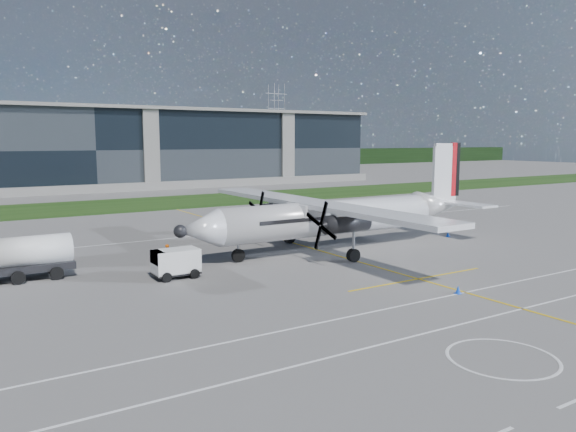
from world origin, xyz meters
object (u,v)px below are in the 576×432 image
object	(u,v)px
pylon_east	(276,125)
turboprop_aircraft	(340,197)
safety_cone_nose_port	(194,270)
safety_cone_portwing	(458,290)
baggage_tug	(176,263)
ground_crew_person	(168,253)
safety_cone_tail	(448,234)
fuel_tanker_truck	(4,260)
safety_cone_nose_stbd	(196,260)
safety_cone_fwd	(171,269)
safety_cone_stbdwing	(233,226)

from	to	relation	value
pylon_east	turboprop_aircraft	bearing A→B (deg)	-118.98
safety_cone_nose_port	safety_cone_portwing	size ratio (longest dim) A/B	1.00
baggage_tug	safety_cone_portwing	size ratio (longest dim) A/B	6.53
turboprop_aircraft	ground_crew_person	size ratio (longest dim) A/B	16.19
pylon_east	safety_cone_tail	distance (m)	161.02
fuel_tanker_truck	safety_cone_tail	size ratio (longest dim) A/B	15.73
safety_cone_nose_stbd	safety_cone_fwd	xyz separation A→B (m)	(-2.68, -1.92, 0.00)
fuel_tanker_truck	safety_cone_nose_stbd	bearing A→B (deg)	-6.26
baggage_tug	ground_crew_person	world-z (taller)	baggage_tug
turboprop_aircraft	safety_cone_portwing	world-z (taller)	turboprop_aircraft
ground_crew_person	safety_cone_fwd	size ratio (longest dim) A/B	3.74
turboprop_aircraft	safety_cone_nose_port	xyz separation A→B (m)	(-14.06, -1.64, -4.29)
ground_crew_person	safety_cone_stbdwing	bearing A→B (deg)	-31.12
turboprop_aircraft	safety_cone_fwd	world-z (taller)	turboprop_aircraft
safety_cone_portwing	turboprop_aircraft	bearing A→B (deg)	81.03
safety_cone_tail	safety_cone_portwing	world-z (taller)	same
turboprop_aircraft	baggage_tug	distance (m)	16.09
safety_cone_stbdwing	safety_cone_portwing	xyz separation A→B (m)	(0.12, -30.62, 0.00)
safety_cone_fwd	safety_cone_portwing	bearing A→B (deg)	-48.14
safety_cone_nose_port	safety_cone_portwing	xyz separation A→B (m)	(11.67, -13.50, 0.00)
baggage_tug	safety_cone_portwing	distance (m)	18.53
baggage_tug	pylon_east	bearing A→B (deg)	56.90
ground_crew_person	safety_cone_tail	bearing A→B (deg)	-84.40
baggage_tug	fuel_tanker_truck	bearing A→B (deg)	154.47
turboprop_aircraft	safety_cone_nose_port	distance (m)	14.79
fuel_tanker_truck	turboprop_aircraft	bearing A→B (deg)	-6.01
safety_cone_stbdwing	safety_cone_portwing	distance (m)	30.62
fuel_tanker_truck	baggage_tug	distance (m)	11.17
baggage_tug	safety_cone_fwd	distance (m)	1.65
baggage_tug	safety_cone_nose_stbd	distance (m)	4.48
fuel_tanker_truck	safety_cone_fwd	world-z (taller)	fuel_tanker_truck
ground_crew_person	safety_cone_stbdwing	distance (m)	18.46
pylon_east	fuel_tanker_truck	xyz separation A→B (m)	(-105.82, -142.11, -13.53)
safety_cone_nose_port	fuel_tanker_truck	bearing A→B (deg)	159.41
baggage_tug	safety_cone_tail	world-z (taller)	baggage_tug
safety_cone_nose_stbd	safety_cone_stbdwing	distance (m)	17.48
pylon_east	safety_cone_fwd	xyz separation A→B (m)	(-95.60, -145.45, -14.75)
safety_cone_tail	safety_cone_portwing	size ratio (longest dim) A/B	1.00
pylon_east	safety_cone_fwd	world-z (taller)	pylon_east
ground_crew_person	safety_cone_fwd	bearing A→B (deg)	174.73
safety_cone_nose_stbd	safety_cone_tail	size ratio (longest dim) A/B	1.00
turboprop_aircraft	safety_cone_fwd	size ratio (longest dim) A/B	60.48
fuel_tanker_truck	safety_cone_stbdwing	size ratio (longest dim) A/B	15.73
pylon_east	safety_cone_stbdwing	world-z (taller)	pylon_east
pylon_east	turboprop_aircraft	size ratio (longest dim) A/B	0.99
turboprop_aircraft	safety_cone_stbdwing	xyz separation A→B (m)	(-2.51, 15.48, -4.29)
turboprop_aircraft	safety_cone_portwing	bearing A→B (deg)	-98.97
safety_cone_stbdwing	safety_cone_tail	xyz separation A→B (m)	(15.23, -16.12, 0.00)
safety_cone_nose_stbd	safety_cone_tail	xyz separation A→B (m)	(25.43, -1.92, 0.00)
fuel_tanker_truck	safety_cone_nose_stbd	xyz separation A→B (m)	(12.90, -1.42, -1.22)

